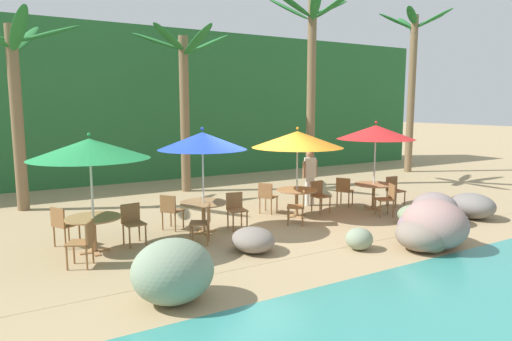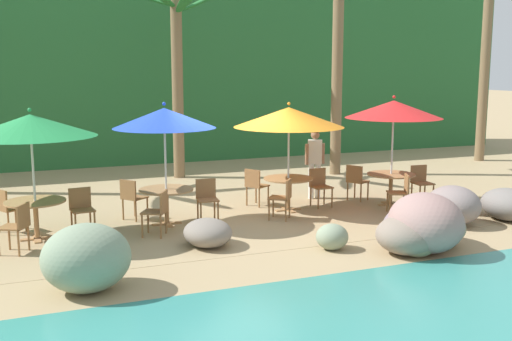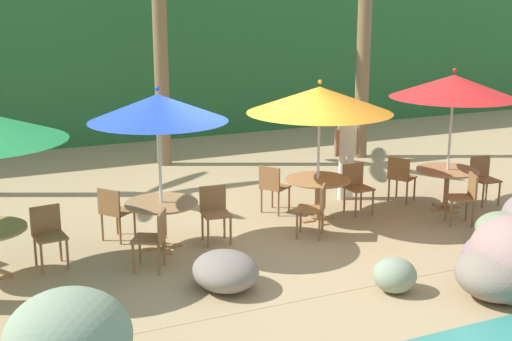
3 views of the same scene
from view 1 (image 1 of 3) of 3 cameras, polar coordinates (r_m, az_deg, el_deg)
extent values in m
plane|color=tan|center=(11.51, -0.46, -6.81)|extent=(120.00, 120.00, 0.00)
cube|color=tan|center=(11.50, -0.46, -6.79)|extent=(18.00, 5.20, 0.01)
cube|color=#286633|center=(19.44, -13.92, 8.00)|extent=(28.00, 2.40, 6.00)
ellipsoid|color=gray|center=(12.05, 19.48, -5.32)|extent=(0.91, 0.91, 0.52)
ellipsoid|color=gray|center=(10.00, 21.32, -8.57)|extent=(0.60, 0.49, 0.37)
ellipsoid|color=gray|center=(7.13, -10.40, -12.32)|extent=(1.26, 1.17, 0.98)
ellipsoid|color=gray|center=(12.38, 21.54, -4.41)|extent=(1.04, 1.16, 0.80)
ellipsoid|color=gray|center=(10.75, 21.35, -6.51)|extent=(1.15, 1.31, 0.71)
ellipsoid|color=gray|center=(10.03, 20.17, -7.58)|extent=(1.11, 1.05, 0.67)
ellipsoid|color=gray|center=(10.24, 21.53, -6.28)|extent=(1.23, 1.40, 1.04)
ellipsoid|color=gray|center=(9.76, 12.84, -8.37)|extent=(0.57, 0.56, 0.46)
ellipsoid|color=gray|center=(9.39, -0.36, -8.69)|extent=(0.86, 0.99, 0.50)
ellipsoid|color=#94715E|center=(14.26, 24.87, -3.66)|extent=(0.65, 0.58, 0.48)
ellipsoid|color=slate|center=(13.37, 25.49, -4.02)|extent=(1.05, 1.22, 0.67)
ellipsoid|color=gray|center=(10.28, 20.42, -6.87)|extent=(1.04, 1.19, 0.79)
cylinder|color=silver|center=(9.70, -19.88, -3.38)|extent=(0.04, 0.04, 2.23)
cone|color=#238E47|center=(9.55, -20.17, 2.59)|extent=(2.36, 2.36, 0.40)
sphere|color=#238E47|center=(9.53, -20.25, 4.28)|extent=(0.07, 0.07, 0.07)
cube|color=#A37547|center=(9.97, -19.57, -9.58)|extent=(0.60, 0.12, 0.03)
cube|color=#A37547|center=(9.97, -19.57, -9.58)|extent=(0.12, 0.60, 0.03)
cylinder|color=#A37547|center=(9.87, -19.67, -7.61)|extent=(0.09, 0.09, 0.71)
cylinder|color=#A37547|center=(9.78, -19.77, -5.61)|extent=(1.10, 1.10, 0.03)
cylinder|color=olive|center=(10.07, -13.68, -7.90)|extent=(0.04, 0.04, 0.45)
cylinder|color=olive|center=(9.95, -15.59, -8.17)|extent=(0.04, 0.04, 0.45)
cylinder|color=olive|center=(10.39, -14.46, -7.43)|extent=(0.04, 0.04, 0.45)
cylinder|color=olive|center=(10.27, -16.31, -7.69)|extent=(0.04, 0.04, 0.45)
cube|color=olive|center=(10.11, -15.06, -6.48)|extent=(0.46, 0.46, 0.03)
cube|color=olive|center=(10.24, -15.51, -5.18)|extent=(0.42, 0.08, 0.42)
cylinder|color=olive|center=(10.79, -22.47, -7.22)|extent=(0.04, 0.04, 0.45)
cylinder|color=olive|center=(10.52, -21.28, -7.55)|extent=(0.04, 0.04, 0.45)
cylinder|color=olive|center=(10.59, -24.01, -7.60)|extent=(0.04, 0.04, 0.45)
cylinder|color=olive|center=(10.31, -22.83, -7.95)|extent=(0.04, 0.04, 0.45)
cube|color=olive|center=(10.49, -22.72, -6.31)|extent=(0.57, 0.57, 0.03)
cube|color=olive|center=(10.33, -23.66, -5.47)|extent=(0.24, 0.38, 0.42)
cylinder|color=olive|center=(9.03, -22.68, -10.19)|extent=(0.04, 0.04, 0.45)
cylinder|color=olive|center=(9.35, -21.91, -9.52)|extent=(0.04, 0.04, 0.45)
cylinder|color=olive|center=(8.92, -20.49, -10.31)|extent=(0.04, 0.04, 0.45)
cylinder|color=olive|center=(9.24, -19.80, -9.62)|extent=(0.04, 0.04, 0.45)
cube|color=olive|center=(9.07, -21.30, -8.46)|extent=(0.57, 0.57, 0.03)
cube|color=olive|center=(8.95, -20.15, -7.31)|extent=(0.23, 0.39, 0.42)
cylinder|color=silver|center=(10.59, -6.66, -1.88)|extent=(0.04, 0.04, 2.27)
cone|color=blue|center=(10.46, -6.75, 3.72)|extent=(2.05, 2.05, 0.40)
sphere|color=blue|center=(10.44, -6.78, 5.25)|extent=(0.07, 0.07, 0.07)
cube|color=#A37547|center=(10.84, -6.56, -7.73)|extent=(0.60, 0.12, 0.03)
cube|color=#A37547|center=(10.84, -6.56, -7.73)|extent=(0.12, 0.60, 0.03)
cylinder|color=#A37547|center=(10.74, -6.59, -5.90)|extent=(0.09, 0.09, 0.71)
cylinder|color=#A37547|center=(10.66, -6.62, -4.05)|extent=(1.10, 1.10, 0.03)
cylinder|color=olive|center=(10.96, -1.13, -6.35)|extent=(0.04, 0.04, 0.45)
cylinder|color=olive|center=(10.83, -2.88, -6.54)|extent=(0.04, 0.04, 0.45)
cylinder|color=olive|center=(11.28, -1.85, -5.93)|extent=(0.04, 0.04, 0.45)
cylinder|color=olive|center=(11.16, -3.55, -6.11)|extent=(0.04, 0.04, 0.45)
cube|color=olive|center=(11.00, -2.36, -5.02)|extent=(0.46, 0.46, 0.03)
cube|color=olive|center=(11.14, -2.75, -3.83)|extent=(0.42, 0.08, 0.42)
cylinder|color=olive|center=(11.45, -10.65, -5.86)|extent=(0.04, 0.04, 0.45)
cylinder|color=olive|center=(11.26, -9.13, -6.06)|extent=(0.04, 0.04, 0.45)
cylinder|color=olive|center=(11.16, -11.66, -6.25)|extent=(0.04, 0.04, 0.45)
cylinder|color=olive|center=(10.97, -10.12, -6.47)|extent=(0.04, 0.04, 0.45)
cube|color=olive|center=(11.15, -10.42, -4.96)|extent=(0.59, 0.59, 0.03)
cube|color=olive|center=(10.95, -11.02, -4.18)|extent=(0.28, 0.36, 0.42)
cylinder|color=olive|center=(9.82, -8.23, -8.17)|extent=(0.04, 0.04, 0.45)
cylinder|color=olive|center=(10.16, -7.97, -7.61)|extent=(0.04, 0.04, 0.45)
cylinder|color=olive|center=(9.78, -6.14, -8.20)|extent=(0.04, 0.04, 0.45)
cylinder|color=olive|center=(10.12, -5.95, -7.63)|extent=(0.04, 0.04, 0.45)
cube|color=olive|center=(9.90, -7.10, -6.56)|extent=(0.57, 0.57, 0.03)
cube|color=olive|center=(9.83, -5.95, -5.48)|extent=(0.24, 0.38, 0.42)
cylinder|color=silver|center=(12.15, 5.17, -0.76)|extent=(0.04, 0.04, 2.19)
cone|color=orange|center=(12.04, 5.23, 3.92)|extent=(2.43, 2.43, 0.43)
sphere|color=orange|center=(12.02, 5.25, 5.32)|extent=(0.07, 0.07, 0.07)
cube|color=#A37547|center=(12.36, 5.11, -5.71)|extent=(0.60, 0.12, 0.03)
cube|color=#A37547|center=(12.36, 5.11, -5.71)|extent=(0.12, 0.60, 0.03)
cylinder|color=#A37547|center=(12.28, 5.13, -4.10)|extent=(0.09, 0.09, 0.71)
cylinder|color=#A37547|center=(12.21, 5.15, -2.47)|extent=(1.10, 1.10, 0.03)
cylinder|color=olive|center=(12.82, 9.27, -4.32)|extent=(0.04, 0.04, 0.45)
cylinder|color=olive|center=(12.59, 8.05, -4.52)|extent=(0.04, 0.04, 0.45)
cylinder|color=olive|center=(13.08, 8.23, -4.04)|extent=(0.04, 0.04, 0.45)
cylinder|color=olive|center=(12.86, 7.02, -4.23)|extent=(0.04, 0.04, 0.45)
cube|color=olive|center=(12.79, 8.17, -3.23)|extent=(0.43, 0.43, 0.03)
cube|color=olive|center=(12.90, 7.61, -2.23)|extent=(0.42, 0.05, 0.42)
cylinder|color=olive|center=(12.90, 1.21, -4.14)|extent=(0.04, 0.04, 0.45)
cylinder|color=olive|center=(12.74, 2.65, -4.30)|extent=(0.04, 0.04, 0.45)
cylinder|color=olive|center=(12.59, 0.47, -4.44)|extent=(0.04, 0.04, 0.45)
cylinder|color=olive|center=(12.43, 1.94, -4.61)|extent=(0.04, 0.04, 0.45)
cube|color=olive|center=(12.61, 1.57, -3.31)|extent=(0.58, 0.58, 0.03)
cube|color=olive|center=(12.40, 1.16, -2.59)|extent=(0.25, 0.38, 0.42)
cylinder|color=olive|center=(11.32, 4.04, -5.90)|extent=(0.04, 0.04, 0.45)
cylinder|color=olive|center=(11.67, 4.13, -5.47)|extent=(0.04, 0.04, 0.45)
cylinder|color=olive|center=(11.31, 5.85, -5.93)|extent=(0.04, 0.04, 0.45)
cylinder|color=olive|center=(11.66, 5.89, -5.51)|extent=(0.04, 0.04, 0.45)
cube|color=olive|center=(11.43, 4.99, -4.53)|extent=(0.59, 0.59, 0.03)
cube|color=olive|center=(11.39, 6.01, -3.60)|extent=(0.28, 0.36, 0.42)
cylinder|color=silver|center=(13.41, 14.66, 0.14)|extent=(0.04, 0.04, 2.33)
cone|color=red|center=(13.31, 14.82, 4.68)|extent=(2.20, 2.20, 0.40)
sphere|color=red|center=(13.29, 14.86, 5.88)|extent=(0.07, 0.07, 0.07)
cube|color=#A37547|center=(13.61, 14.48, -4.65)|extent=(0.60, 0.12, 0.03)
cube|color=#A37547|center=(13.61, 14.48, -4.65)|extent=(0.12, 0.60, 0.03)
cylinder|color=#A37547|center=(13.54, 14.53, -3.18)|extent=(0.09, 0.09, 0.71)
cylinder|color=#A37547|center=(13.48, 14.59, -1.70)|extent=(1.10, 1.10, 0.03)
cylinder|color=olive|center=(14.12, 18.17, -3.47)|extent=(0.04, 0.04, 0.45)
cylinder|color=olive|center=(13.88, 17.11, -3.62)|extent=(0.04, 0.04, 0.45)
cylinder|color=olive|center=(14.37, 17.18, -3.23)|extent=(0.04, 0.04, 0.45)
cylinder|color=olive|center=(14.13, 16.12, -3.37)|extent=(0.04, 0.04, 0.45)
cube|color=olive|center=(14.08, 17.19, -2.46)|extent=(0.45, 0.45, 0.03)
cube|color=olive|center=(14.19, 16.67, -1.56)|extent=(0.42, 0.07, 0.42)
cylinder|color=olive|center=(14.02, 10.63, -3.28)|extent=(0.04, 0.04, 0.45)
cylinder|color=olive|center=(13.91, 12.02, -3.41)|extent=(0.04, 0.04, 0.45)
cylinder|color=olive|center=(13.69, 10.15, -3.54)|extent=(0.04, 0.04, 0.45)
cylinder|color=olive|center=(13.58, 11.58, -3.68)|extent=(0.04, 0.04, 0.45)
cube|color=olive|center=(13.75, 11.12, -2.50)|extent=(0.58, 0.58, 0.03)
cube|color=olive|center=(13.53, 10.88, -1.82)|extent=(0.24, 0.38, 0.42)
cylinder|color=olive|center=(12.56, 15.34, -4.76)|extent=(0.04, 0.04, 0.45)
cylinder|color=olive|center=(12.89, 14.78, -4.42)|extent=(0.04, 0.04, 0.45)
cylinder|color=olive|center=(12.69, 16.85, -4.69)|extent=(0.04, 0.04, 0.45)
cylinder|color=olive|center=(13.02, 16.26, -4.35)|extent=(0.04, 0.04, 0.45)
cube|color=olive|center=(12.74, 15.85, -3.50)|extent=(0.56, 0.56, 0.03)
cube|color=olive|center=(12.78, 16.71, -2.61)|extent=(0.21, 0.40, 0.42)
cylinder|color=brown|center=(14.38, -27.81, 5.69)|extent=(0.32, 0.32, 5.17)
ellipsoid|color=#236B2D|center=(14.75, -24.65, 15.35)|extent=(1.90, 0.67, 0.75)
ellipsoid|color=#236B2D|center=(15.38, -26.88, 14.55)|extent=(1.11, 1.72, 1.06)
ellipsoid|color=#236B2D|center=(13.56, -27.68, 15.49)|extent=(0.61, 1.78, 1.05)
cylinder|color=brown|center=(15.86, -8.95, 6.88)|extent=(0.32, 0.32, 5.29)
ellipsoid|color=#236B2D|center=(16.41, -6.12, 15.49)|extent=(1.75, 0.47, 0.87)
ellipsoid|color=#236B2D|center=(16.92, -9.38, 15.43)|extent=(0.88, 1.82, 0.65)
ellipsoid|color=#236B2D|center=(16.31, -12.35, 15.58)|extent=(1.61, 1.41, 0.70)
ellipsoid|color=#236B2D|center=(15.21, -10.88, 16.13)|extent=(1.59, 1.42, 0.74)
ellipsoid|color=#236B2D|center=(15.21, -7.34, 15.99)|extent=(0.61, 1.74, 0.92)
cylinder|color=brown|center=(17.04, 6.93, 9.49)|extent=(0.32, 0.32, 6.77)
ellipsoid|color=#236B2D|center=(18.15, 9.37, 19.52)|extent=(1.92, 0.69, 0.85)
ellipsoid|color=#236B2D|center=(18.38, 7.12, 19.23)|extent=(1.38, 1.65, 1.06)
ellipsoid|color=#236B2D|center=(17.82, 4.02, 19.63)|extent=(1.19, 1.75, 1.05)
ellipsoid|color=#236B2D|center=(16.85, 4.25, 20.41)|extent=(1.86, 0.37, 0.94)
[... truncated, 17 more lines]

